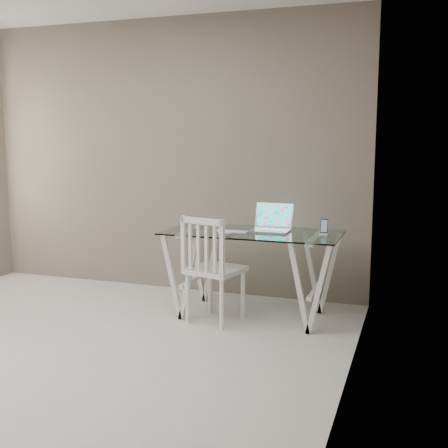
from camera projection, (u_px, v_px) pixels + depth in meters
The scene contains 7 objects.
room at pixel (9, 110), 3.50m from camera, with size 4.50×4.52×2.71m.
desk at pixel (252, 273), 4.84m from camera, with size 1.50×0.70×0.75m.
chair at pixel (211, 265), 4.63m from camera, with size 0.50×0.50×0.91m.
laptop at pixel (272, 224), 4.85m from camera, with size 0.33×0.30×0.23m.
keyboard at pixel (232, 232), 4.76m from camera, with size 0.29×0.12×0.01m, color silver.
mouse at pixel (225, 233), 4.63m from camera, with size 0.12×0.07×0.04m, color silver.
phone_dock at pixel (324, 230), 4.63m from camera, with size 0.07×0.07×0.13m.
Camera 1 is at (2.38, -2.91, 1.55)m, focal length 45.00 mm.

